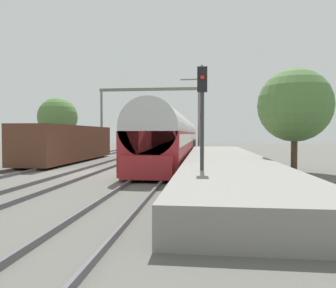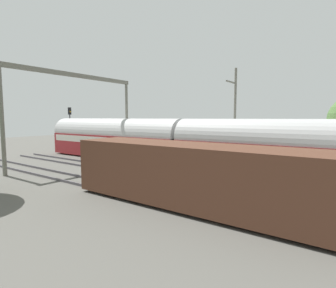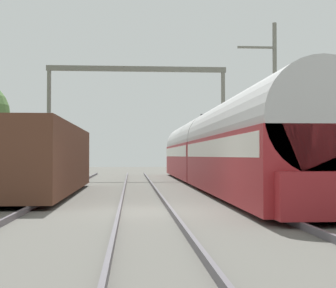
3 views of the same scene
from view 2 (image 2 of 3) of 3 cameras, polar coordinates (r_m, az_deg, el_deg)
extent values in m
cube|color=maroon|center=(19.08, 24.10, -3.33)|extent=(2.90, 16.00, 2.20)
cube|color=silver|center=(19.00, 24.18, -1.45)|extent=(2.93, 15.36, 0.64)
cylinder|color=#BCBCBC|center=(18.93, 24.26, 0.56)|extent=(2.84, 16.00, 2.84)
cube|color=maroon|center=(27.46, -11.51, -0.37)|extent=(2.90, 16.00, 2.20)
cube|color=silver|center=(27.40, -11.54, 0.94)|extent=(2.93, 15.36, 0.64)
cylinder|color=#BCBCBC|center=(27.36, -11.57, 2.33)|extent=(2.84, 16.00, 2.84)
cube|color=#563323|center=(12.17, 6.31, -6.51)|extent=(2.80, 13.00, 2.70)
cube|color=black|center=(12.51, 6.24, -12.34)|extent=(2.52, 11.96, 0.10)
cylinder|color=#3A3A3A|center=(26.15, -3.66, -2.41)|extent=(0.24, 0.24, 0.85)
cube|color=#285684|center=(26.05, -3.67, -0.79)|extent=(0.46, 0.39, 0.64)
sphere|color=tan|center=(26.01, -3.68, 0.17)|extent=(0.24, 0.24, 0.24)
cylinder|color=#2D2D33|center=(36.37, -19.98, 2.36)|extent=(0.14, 0.14, 4.45)
cube|color=black|center=(36.33, -20.12, 6.58)|extent=(0.36, 0.20, 0.90)
sphere|color=yellow|center=(36.23, -20.01, 6.46)|extent=(0.16, 0.16, 0.16)
cylinder|color=slate|center=(21.83, -31.71, 3.95)|extent=(0.28, 0.28, 7.50)
cylinder|color=slate|center=(28.75, -8.74, 4.91)|extent=(0.28, 0.28, 7.50)
cube|color=slate|center=(25.05, -18.92, 13.60)|extent=(12.52, 0.24, 0.36)
cylinder|color=slate|center=(22.52, 13.95, 5.28)|extent=(0.20, 0.20, 8.00)
cube|color=slate|center=(21.87, 13.23, 12.65)|extent=(1.80, 0.10, 0.10)
camera|label=1|loc=(28.19, 77.03, -2.48)|focal=34.17mm
camera|label=3|loc=(21.31, 83.61, -5.98)|focal=55.29mm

